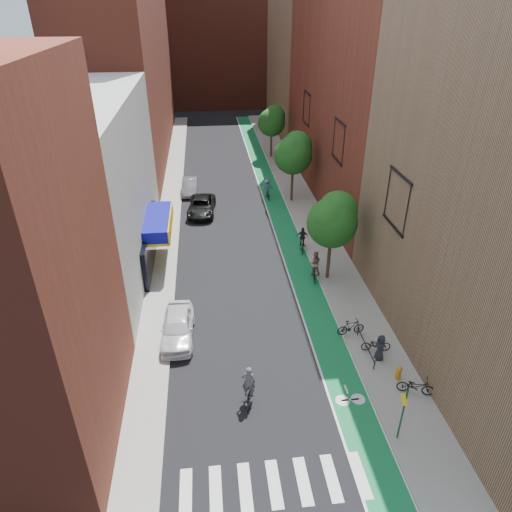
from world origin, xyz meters
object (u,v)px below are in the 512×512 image
object	(u,v)px
cyclist_lane_near	(315,267)
fire_hydrant	(399,373)
cyclist_lane_far	(267,190)
parked_car_black	(202,206)
pedestrian	(380,348)
parked_car_white	(178,327)
parked_car_silver	(190,186)
cyclist_lead	(249,391)
cyclist_lane_mid	(303,242)

from	to	relation	value
cyclist_lane_near	fire_hydrant	xyz separation A→B (m)	(2.09, -10.19, -0.32)
cyclist_lane_near	cyclist_lane_far	xyz separation A→B (m)	(-1.30, 14.86, -0.03)
parked_car_black	pedestrian	distance (m)	22.71
cyclist_lane_far	pedestrian	bearing A→B (deg)	94.23
parked_car_white	parked_car_silver	distance (m)	22.65
cyclist_lane_near	cyclist_lane_far	distance (m)	14.92
cyclist_lead	parked_car_silver	bearing A→B (deg)	-72.69
pedestrian	parked_car_black	bearing A→B (deg)	-161.69
cyclist_lead	cyclist_lane_near	xyz separation A→B (m)	(5.69, 10.68, 0.16)
cyclist_lane_near	pedestrian	distance (m)	8.76
parked_car_silver	cyclist_lane_far	xyz separation A→B (m)	(7.57, -2.39, 0.17)
parked_car_black	pedestrian	bearing A→B (deg)	-60.06
parked_car_silver	cyclist_lead	distance (m)	28.12
parked_car_white	pedestrian	size ratio (longest dim) A/B	2.91
parked_car_black	pedestrian	size ratio (longest dim) A/B	3.27
parked_car_black	cyclist_lane_far	size ratio (longest dim) A/B	2.58
pedestrian	cyclist_lane_near	bearing A→B (deg)	-175.37
cyclist_lane_mid	cyclist_lead	bearing A→B (deg)	81.78
parked_car_black	cyclist_lane_near	world-z (taller)	cyclist_lane_near
cyclist_lead	fire_hydrant	bearing A→B (deg)	-165.58
cyclist_lane_far	fire_hydrant	xyz separation A→B (m)	(3.40, -25.06, -0.29)
parked_car_white	cyclist_lane_near	bearing A→B (deg)	31.72
cyclist_lane_near	cyclist_lead	bearing A→B (deg)	72.64
parked_car_black	cyclist_lane_far	xyz separation A→B (m)	(6.45, 2.79, 0.16)
cyclist_lane_far	parked_car_silver	bearing A→B (deg)	-20.45
parked_car_white	pedestrian	xyz separation A→B (m)	(10.93, -3.21, 0.16)
cyclist_lane_near	pedestrian	xyz separation A→B (m)	(1.63, -8.60, 0.03)
cyclist_lane_near	cyclist_lane_far	size ratio (longest dim) A/B	1.08
parked_car_silver	cyclist_lead	world-z (taller)	cyclist_lead
cyclist_lane_mid	cyclist_lane_near	bearing A→B (deg)	102.77
parked_car_silver	fire_hydrant	xyz separation A→B (m)	(10.97, -27.45, -0.12)
parked_car_silver	fire_hydrant	size ratio (longest dim) A/B	5.27
cyclist_lead	pedestrian	size ratio (longest dim) A/B	1.40
cyclist_lead	pedestrian	xyz separation A→B (m)	(7.32, 2.08, 0.19)
cyclist_lane_far	fire_hydrant	size ratio (longest dim) A/B	2.44
parked_car_white	cyclist_lane_near	world-z (taller)	cyclist_lane_near
cyclist_lane_mid	fire_hydrant	distance (m)	14.50
parked_car_black	cyclist_lane_mid	world-z (taller)	cyclist_lane_mid
parked_car_black	cyclist_lead	distance (m)	22.85
parked_car_silver	cyclist_lane_mid	xyz separation A→B (m)	(8.87, -13.11, 0.01)
parked_car_black	parked_car_silver	bearing A→B (deg)	107.67
cyclist_lane_near	cyclist_lane_far	world-z (taller)	cyclist_lane_near
parked_car_black	parked_car_silver	distance (m)	5.30
cyclist_lane_near	pedestrian	world-z (taller)	cyclist_lane_near
cyclist_lead	cyclist_lane_far	distance (m)	25.92
cyclist_lane_mid	fire_hydrant	bearing A→B (deg)	111.08
cyclist_lane_mid	fire_hydrant	xyz separation A→B (m)	(2.09, -14.34, -0.13)
cyclist_lane_far	parked_car_black	bearing A→B (deg)	20.45
parked_car_white	fire_hydrant	world-z (taller)	parked_car_white
cyclist_lane_far	cyclist_lane_mid	bearing A→B (deg)	94.03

